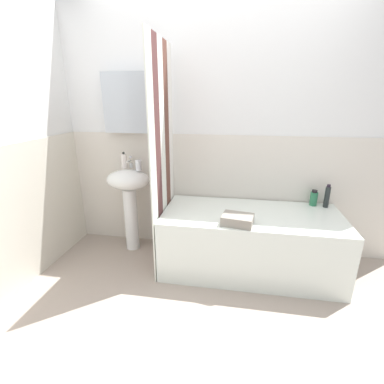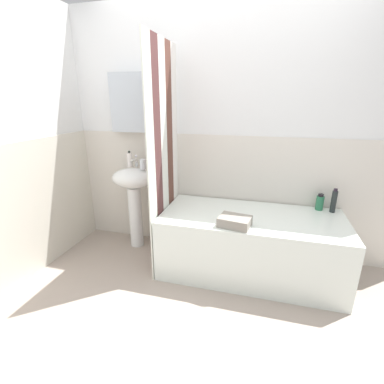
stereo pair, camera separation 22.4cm
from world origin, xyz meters
TOP-DOWN VIEW (x-y plane):
  - ground_plane at (0.00, 0.00)m, footprint 4.80×5.60m
  - wall_back_tiled at (-0.05, 1.26)m, footprint 3.60×0.18m
  - wall_left_tiled at (-1.57, 0.34)m, footprint 0.07×1.81m
  - sink at (-0.87, 1.03)m, footprint 0.44×0.34m
  - faucet at (-0.87, 1.11)m, footprint 0.03×0.12m
  - soap_dispenser at (-0.94, 1.11)m, footprint 0.06×0.06m
  - toothbrush_cup at (-0.76, 1.04)m, footprint 0.06×0.06m
  - bathtub at (0.35, 0.85)m, footprint 1.58×0.74m
  - shower_curtain at (-0.46, 0.85)m, footprint 0.01×0.74m
  - shampoo_bottle at (1.04, 1.13)m, footprint 0.05×0.05m
  - conditioner_bottle at (0.93, 1.15)m, footprint 0.07×0.07m
  - towel_folded at (0.22, 0.60)m, footprint 0.27×0.22m

SIDE VIEW (x-z plane):
  - ground_plane at x=0.00m, z-range -0.04..0.00m
  - bathtub at x=0.35m, z-range 0.00..0.56m
  - towel_folded at x=0.22m, z-range 0.56..0.64m
  - sink at x=-0.87m, z-range 0.20..1.06m
  - conditioner_bottle at x=0.93m, z-range 0.56..0.71m
  - shampoo_bottle at x=1.04m, z-range 0.56..0.78m
  - toothbrush_cup at x=-0.76m, z-range 0.86..0.96m
  - faucet at x=-0.87m, z-range 0.86..0.99m
  - soap_dispenser at x=-0.94m, z-range 0.85..1.02m
  - shower_curtain at x=-0.46m, z-range 0.00..2.00m
  - wall_left_tiled at x=-1.57m, z-range -0.08..2.32m
  - wall_back_tiled at x=-0.05m, z-range -0.06..2.34m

